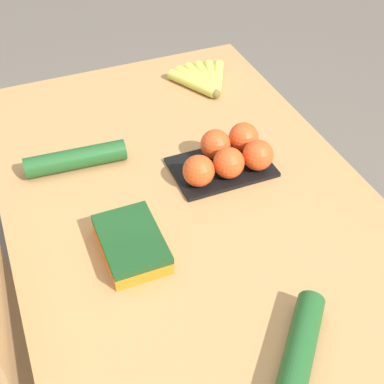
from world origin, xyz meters
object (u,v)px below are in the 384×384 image
carrot_bag (131,242)px  cucumber_far (76,159)px  cucumber_near (299,355)px  tomato_pack (228,156)px  banana_bunch (204,80)px

carrot_bag → cucumber_far: 0.32m
cucumber_near → cucumber_far: (0.68, 0.23, 0.00)m
cucumber_near → tomato_pack: bearing=-12.1°
tomato_pack → carrot_bag: size_ratio=1.35×
tomato_pack → cucumber_far: bearing=66.5°
cucumber_near → cucumber_far: bearing=18.8°
banana_bunch → tomato_pack: bearing=164.8°
banana_bunch → cucumber_far: (-0.24, 0.45, 0.01)m
carrot_bag → tomato_pack: bearing=-60.4°
banana_bunch → carrot_bag: 0.69m
carrot_bag → cucumber_near: size_ratio=0.82×
banana_bunch → carrot_bag: carrot_bag is taller
banana_bunch → cucumber_near: cucumber_near is taller
banana_bunch → cucumber_far: size_ratio=0.76×
banana_bunch → tomato_pack: tomato_pack is taller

